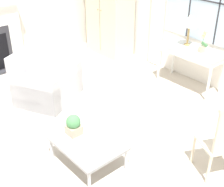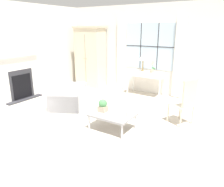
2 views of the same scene
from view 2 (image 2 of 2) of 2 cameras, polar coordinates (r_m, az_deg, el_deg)
name	(u,v)px [view 2 (image 2 of 2)]	position (r m, az deg, el deg)	size (l,w,h in m)	color
ground_plane	(93,123)	(5.03, -5.02, -7.78)	(14.00, 14.00, 0.00)	#BCB2A3
wall_back_windowed	(149,50)	(7.23, 9.71, 11.05)	(7.20, 0.14, 2.80)	silver
wall_left	(24,51)	(7.24, -21.94, 10.18)	(0.06, 7.20, 2.80)	silver
fireplace	(19,74)	(7.02, -23.20, 4.70)	(0.34, 1.36, 2.31)	#2D2D33
armoire	(90,57)	(8.06, -5.72, 9.50)	(1.09, 0.61, 2.13)	beige
console_table	(146,75)	(7.00, 8.91, 4.90)	(1.17, 0.51, 0.75)	white
table_lamp	(143,57)	(7.01, 8.13, 9.36)	(0.29, 0.29, 0.56)	#9E7F47
potted_orchid	(152,68)	(6.85, 10.53, 6.58)	(0.16, 0.12, 0.40)	tan
armchair_upholstered	(67,97)	(6.03, -11.76, -0.83)	(1.17, 1.24, 0.88)	#B2B2B7
side_chair_wooden	(185,100)	(5.02, 18.63, -1.63)	(0.59, 0.59, 1.05)	beige
coffee_table	(112,114)	(4.63, 0.08, -5.50)	(0.91, 0.67, 0.37)	#BCBCC1
potted_plant_small	(103,105)	(4.63, -2.40, -3.12)	(0.18, 0.18, 0.28)	tan
pillar_candle	(128,114)	(4.42, 4.10, -5.46)	(0.12, 0.12, 0.11)	silver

